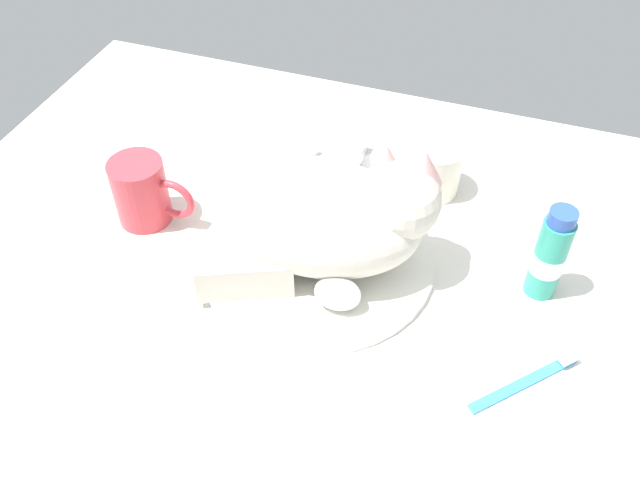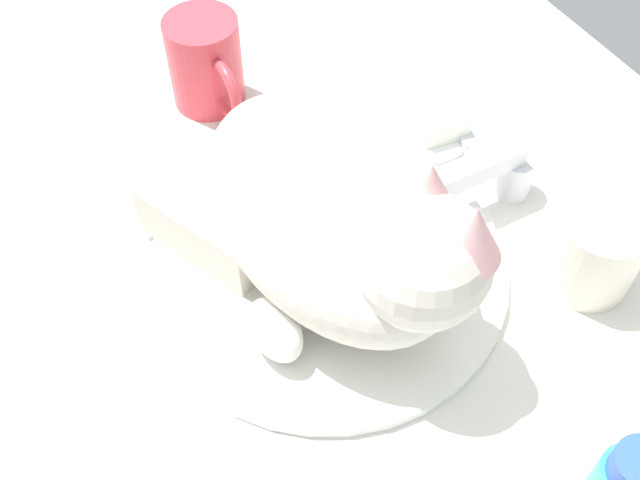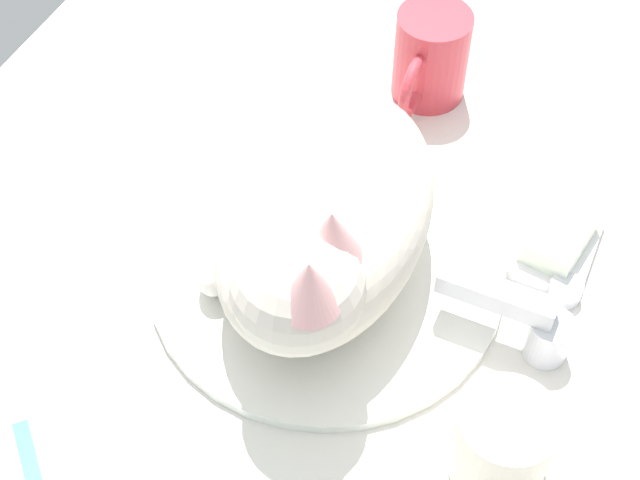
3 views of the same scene
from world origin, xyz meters
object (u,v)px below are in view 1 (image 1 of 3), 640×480
Objects in this scene: cat at (328,216)px; toothbrush at (531,378)px; soap_bar at (291,152)px; coffee_mug at (143,192)px; rinse_cup at (435,169)px; toothpaste_bottle at (550,255)px; faucet at (358,162)px.

cat reaches higher than toothbrush.
toothbrush is (38.45, -26.96, -1.81)cm from soap_bar.
coffee_mug is 1.57× the size of rinse_cup.
toothbrush is at bearing -10.43° from coffee_mug.
cat is 26.23cm from coffee_mug.
cat is 3.84× the size of rinse_cup.
cat is 4.05× the size of soap_bar.
cat is 21.39cm from rinse_cup.
coffee_mug reaches higher than soap_bar.
toothpaste_bottle reaches higher than rinse_cup.
rinse_cup reaches higher than toothbrush.
coffee_mug is at bearing 179.87° from cat.
cat is at bearing -56.04° from soap_bar.
cat is at bearing -170.78° from toothpaste_bottle.
cat reaches higher than coffee_mug.
coffee_mug is 0.88× the size of toothpaste_bottle.
faucet is at bearing 35.77° from coffee_mug.
soap_bar is at bearing -176.45° from rinse_cup.
rinse_cup is at bearing 139.14° from toothpaste_bottle.
cat reaches higher than toothpaste_bottle.
soap_bar is 0.53× the size of toothpaste_bottle.
soap_bar is at bearing 160.94° from toothpaste_bottle.
rinse_cup is 33.28cm from toothbrush.
toothpaste_bottle is at bearing -40.86° from rinse_cup.
cat is at bearing -117.10° from rinse_cup.
cat is at bearing -85.25° from faucet.
faucet is 39.42cm from toothbrush.
toothbrush is (52.79, -9.72, -4.13)cm from coffee_mug.
coffee_mug reaches higher than rinse_cup.
toothbrush is at bearing -87.32° from toothpaste_bottle.
toothbrush is (17.27, -28.28, -3.17)cm from rinse_cup.
faucet is at bearing 135.90° from toothbrush.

